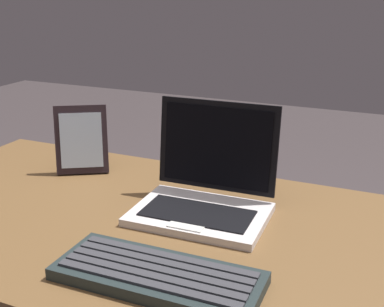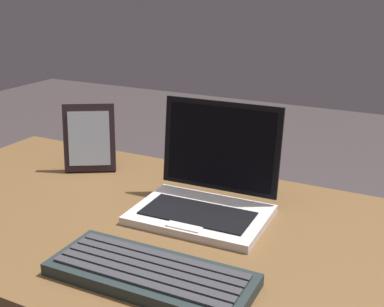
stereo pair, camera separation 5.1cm
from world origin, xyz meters
The scene contains 4 objects.
desk centered at (0.00, 0.00, 0.64)m, with size 1.35×0.64×0.71m.
laptop_front centered at (0.02, 0.08, 0.76)m, with size 0.27×0.22×0.22m.
external_keyboard centered at (0.05, -0.18, 0.73)m, with size 0.33×0.14×0.02m.
photo_frame centered at (-0.34, 0.17, 0.80)m, with size 0.13×0.10×0.17m.
Camera 1 is at (0.37, -0.78, 1.16)m, focal length 46.49 mm.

